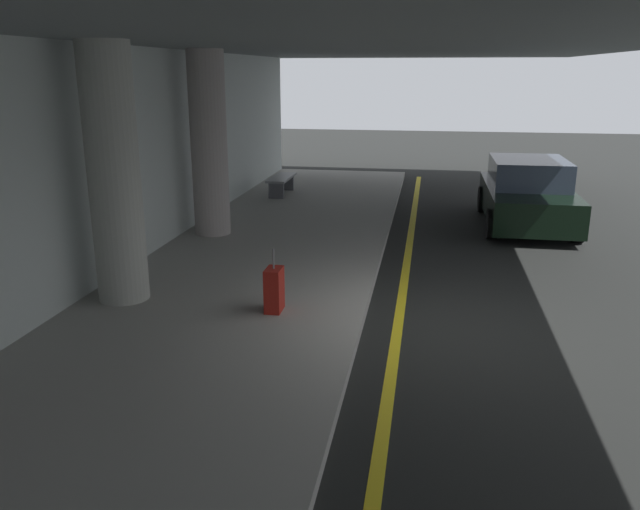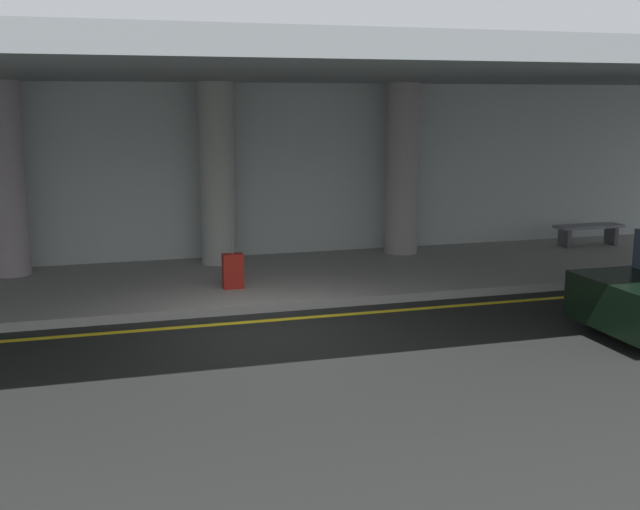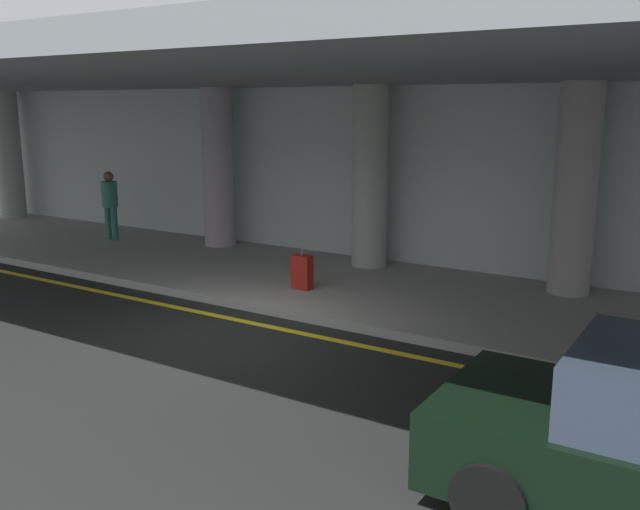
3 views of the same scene
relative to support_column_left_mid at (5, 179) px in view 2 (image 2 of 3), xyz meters
name	(u,v)px [view 2 (image 2 of 3)]	position (x,y,z in m)	size (l,w,h in m)	color
ground_plane	(268,330)	(4.00, -4.57, -1.97)	(60.00, 60.00, 0.00)	black
sidewalk	(232,282)	(4.00, -1.47, -1.90)	(26.00, 4.20, 0.15)	gray
lane_stripe_yellow	(261,321)	(4.00, -4.04, -1.97)	(26.00, 0.14, 0.01)	yellow
support_column_left_mid	(5,179)	(0.00, 0.00, 0.00)	(0.73, 0.73, 3.65)	gray
support_column_center	(217,174)	(4.00, 0.00, 0.00)	(0.73, 0.73, 3.65)	#989990
support_column_right_mid	(402,169)	(8.00, 0.00, 0.00)	(0.73, 0.73, 3.65)	gray
ceiling_overhang	(232,70)	(4.00, -1.97, 1.97)	(28.00, 13.20, 0.30)	slate
terminal_back_wall	(212,174)	(4.00, 0.78, -0.07)	(26.00, 0.30, 3.80)	#AFB7B3
suitcase_upright_primary	(233,271)	(3.87, -2.31, -1.51)	(0.36, 0.22, 0.90)	maroon
bench_metal	(589,230)	(12.47, -0.42, -1.47)	(1.60, 0.50, 0.48)	slate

